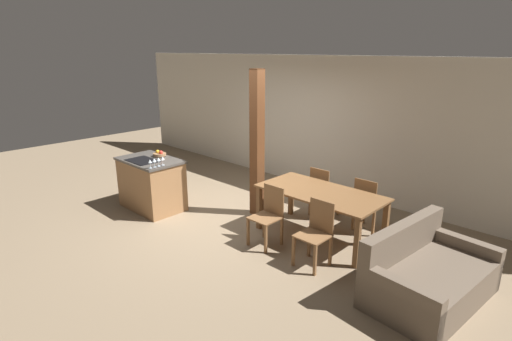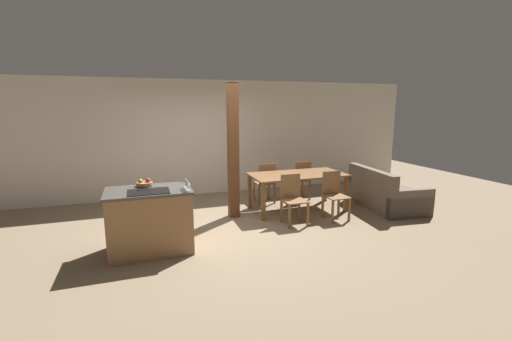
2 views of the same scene
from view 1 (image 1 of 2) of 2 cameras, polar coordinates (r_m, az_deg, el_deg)
ground_plane at (r=7.00m, az=-4.73°, el=-6.81°), size 16.00×16.00×0.00m
wall_back at (r=8.42m, az=8.04°, el=6.81°), size 11.20×0.08×2.70m
kitchen_island at (r=7.50m, az=-14.68°, el=-1.83°), size 1.19×0.77×0.94m
fruit_bowl at (r=7.51m, az=-13.62°, el=2.31°), size 0.24×0.24×0.11m
wine_glass_near at (r=6.75m, az=-14.91°, el=1.24°), size 0.07×0.07×0.15m
wine_glass_middle at (r=6.79m, az=-14.33°, el=1.38°), size 0.07×0.07×0.15m
wine_glass_far at (r=6.83m, az=-13.76°, el=1.51°), size 0.07×0.07×0.15m
wine_glass_end at (r=6.87m, az=-13.20°, el=1.65°), size 0.07×0.07×0.15m
dining_table at (r=6.14m, az=9.17°, el=-3.79°), size 1.90×0.95×0.75m
dining_chair_near_left at (r=5.94m, az=1.78°, el=-6.29°), size 0.40×0.40×0.89m
dining_chair_near_right at (r=5.46m, az=8.56°, el=-8.68°), size 0.40×0.40×0.89m
dining_chair_far_left at (r=6.98m, az=9.49°, el=-2.90°), size 0.40×0.40×0.89m
dining_chair_far_right at (r=6.57m, az=15.67°, el=-4.59°), size 0.40×0.40×0.89m
couch at (r=5.22m, az=23.29°, el=-13.76°), size 1.11×1.71×0.83m
timber_post at (r=6.78m, az=0.15°, el=3.70°), size 0.18×0.18×2.51m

